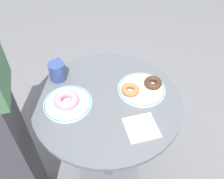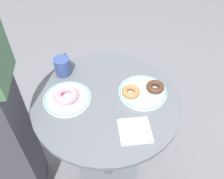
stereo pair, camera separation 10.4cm
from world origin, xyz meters
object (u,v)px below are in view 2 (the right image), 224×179
plate_right (143,92)px  donut_pink_frosted (66,95)px  donut_cinnamon (131,91)px  plate_left (68,99)px  donut_chocolate (155,87)px  coffee_mug (63,66)px  paper_napkin (135,131)px  cafe_table (107,130)px

plate_right → donut_pink_frosted: size_ratio=1.97×
donut_cinnamon → donut_pink_frosted: bearing=165.8°
plate_left → donut_chocolate: (0.38, -0.07, 0.02)m
plate_right → donut_cinnamon: (-0.06, 0.00, 0.02)m
plate_right → donut_chocolate: bearing=-4.1°
plate_left → donut_pink_frosted: size_ratio=1.90×
donut_pink_frosted → coffee_mug: size_ratio=0.97×
plate_right → coffee_mug: (-0.31, 0.25, 0.04)m
paper_napkin → donut_cinnamon: bearing=73.3°
donut_cinnamon → coffee_mug: bearing=135.3°
coffee_mug → cafe_table: bearing=-57.9°
paper_napkin → cafe_table: bearing=104.3°
donut_pink_frosted → cafe_table: bearing=-17.1°
donut_cinnamon → paper_napkin: 0.19m
cafe_table → donut_chocolate: 0.34m
cafe_table → donut_pink_frosted: (-0.17, 0.05, 0.27)m
cafe_table → donut_pink_frosted: size_ratio=6.50×
paper_napkin → donut_chocolate: bearing=45.9°
plate_right → coffee_mug: 0.40m
donut_chocolate → plate_right: bearing=175.9°
plate_right → coffee_mug: size_ratio=1.91×
donut_pink_frosted → donut_cinnamon: donut_pink_frosted is taller
plate_left → plate_right: bearing=-12.2°
donut_pink_frosted → donut_chocolate: size_ratio=1.35×
donut_chocolate → plate_left: bearing=168.9°
cafe_table → plate_right: 0.29m
donut_cinnamon → paper_napkin: donut_cinnamon is taller
donut_chocolate → donut_cinnamon: (-0.11, 0.01, 0.00)m
plate_right → donut_chocolate: (0.06, -0.00, 0.02)m
plate_right → donut_chocolate: donut_chocolate is taller
plate_left → donut_cinnamon: 0.28m
plate_left → paper_napkin: (0.21, -0.25, -0.00)m
donut_chocolate → cafe_table: bearing=173.1°
plate_left → donut_chocolate: 0.39m
paper_napkin → donut_pink_frosted: bearing=130.9°
donut_cinnamon → coffee_mug: coffee_mug is taller
plate_right → donut_cinnamon: bearing=175.2°
cafe_table → plate_left: 0.30m
donut_cinnamon → paper_napkin: (-0.05, -0.18, -0.02)m
plate_left → coffee_mug: coffee_mug is taller
cafe_table → donut_chocolate: bearing=-6.9°
plate_left → donut_chocolate: donut_chocolate is taller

